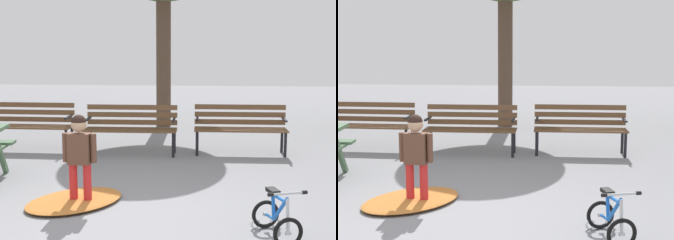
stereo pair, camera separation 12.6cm
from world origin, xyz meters
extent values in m
plane|color=gray|center=(0.00, 0.00, 0.00)|extent=(36.00, 36.00, 0.00)
cube|color=#4C6B4C|center=(-1.83, 1.56, 0.36)|extent=(0.12, 0.57, 0.76)
cube|color=brown|center=(-2.09, 3.52, 0.44)|extent=(1.60, 0.09, 0.03)
cube|color=brown|center=(-2.09, 3.40, 0.44)|extent=(1.60, 0.09, 0.03)
cube|color=brown|center=(-2.09, 3.28, 0.44)|extent=(1.60, 0.09, 0.03)
cube|color=brown|center=(-2.09, 3.16, 0.44)|extent=(1.60, 0.09, 0.03)
cube|color=brown|center=(-2.09, 3.56, 0.54)|extent=(1.60, 0.06, 0.09)
cube|color=brown|center=(-2.09, 3.56, 0.67)|extent=(1.60, 0.06, 0.09)
cube|color=brown|center=(-2.09, 3.56, 0.81)|extent=(1.60, 0.06, 0.09)
cylinder|color=black|center=(-1.34, 3.17, 0.22)|extent=(0.05, 0.05, 0.44)
cylinder|color=black|center=(-1.34, 3.53, 0.22)|extent=(0.05, 0.05, 0.44)
cube|color=black|center=(-1.34, 3.35, 0.62)|extent=(0.05, 0.40, 0.03)
cube|color=brown|center=(-0.19, 3.33, 0.44)|extent=(1.60, 0.09, 0.03)
cube|color=brown|center=(-0.19, 3.21, 0.44)|extent=(1.60, 0.09, 0.03)
cube|color=brown|center=(-0.19, 3.09, 0.44)|extent=(1.60, 0.09, 0.03)
cube|color=brown|center=(-0.19, 2.97, 0.44)|extent=(1.60, 0.09, 0.03)
cube|color=brown|center=(-0.19, 3.37, 0.54)|extent=(1.60, 0.06, 0.09)
cube|color=brown|center=(-0.19, 3.37, 0.67)|extent=(1.60, 0.06, 0.09)
cube|color=brown|center=(-0.19, 3.37, 0.81)|extent=(1.60, 0.06, 0.09)
cylinder|color=black|center=(0.56, 3.00, 0.22)|extent=(0.05, 0.05, 0.44)
cylinder|color=black|center=(0.56, 3.36, 0.22)|extent=(0.05, 0.05, 0.44)
cube|color=black|center=(0.56, 3.18, 0.62)|extent=(0.04, 0.40, 0.03)
cylinder|color=black|center=(-0.94, 2.98, 0.22)|extent=(0.05, 0.05, 0.44)
cylinder|color=black|center=(-0.94, 3.34, 0.22)|extent=(0.05, 0.05, 0.44)
cube|color=black|center=(-0.94, 3.16, 0.62)|extent=(0.04, 0.40, 0.03)
cube|color=brown|center=(1.71, 3.51, 0.44)|extent=(1.60, 0.09, 0.03)
cube|color=brown|center=(1.71, 3.39, 0.44)|extent=(1.60, 0.09, 0.03)
cube|color=brown|center=(1.71, 3.27, 0.44)|extent=(1.60, 0.09, 0.03)
cube|color=brown|center=(1.71, 3.15, 0.44)|extent=(1.60, 0.09, 0.03)
cube|color=brown|center=(1.71, 3.55, 0.54)|extent=(1.60, 0.06, 0.09)
cube|color=brown|center=(1.71, 3.55, 0.67)|extent=(1.60, 0.06, 0.09)
cube|color=brown|center=(1.71, 3.55, 0.81)|extent=(1.60, 0.06, 0.09)
cylinder|color=black|center=(2.46, 3.18, 0.22)|extent=(0.05, 0.05, 0.44)
cylinder|color=black|center=(2.46, 3.54, 0.22)|extent=(0.05, 0.05, 0.44)
cube|color=black|center=(2.46, 3.36, 0.62)|extent=(0.04, 0.40, 0.03)
cylinder|color=black|center=(0.96, 3.16, 0.22)|extent=(0.05, 0.05, 0.44)
cylinder|color=black|center=(0.96, 3.52, 0.22)|extent=(0.05, 0.05, 0.44)
cube|color=black|center=(0.96, 3.34, 0.62)|extent=(0.04, 0.40, 0.03)
cylinder|color=red|center=(-0.28, 0.45, 0.25)|extent=(0.10, 0.10, 0.50)
cube|color=black|center=(-0.28, 0.45, 0.03)|extent=(0.10, 0.17, 0.06)
cylinder|color=red|center=(-0.45, 0.46, 0.25)|extent=(0.10, 0.10, 0.50)
cube|color=black|center=(-0.45, 0.46, 0.03)|extent=(0.10, 0.17, 0.06)
cube|color=brown|center=(-0.36, 0.46, 0.68)|extent=(0.27, 0.17, 0.37)
sphere|color=tan|center=(-0.36, 0.46, 0.97)|extent=(0.18, 0.18, 0.18)
sphere|color=black|center=(-0.36, 0.46, 1.00)|extent=(0.17, 0.17, 0.17)
cylinder|color=brown|center=(-0.19, 0.45, 0.69)|extent=(0.07, 0.07, 0.35)
cylinder|color=brown|center=(-0.53, 0.47, 0.69)|extent=(0.07, 0.07, 0.35)
torus|color=black|center=(1.90, -0.63, 0.15)|extent=(0.30, 0.12, 0.30)
cylinder|color=silver|center=(1.90, -0.63, 0.15)|extent=(0.06, 0.05, 0.04)
torus|color=black|center=(1.75, -0.13, 0.15)|extent=(0.30, 0.12, 0.30)
cylinder|color=silver|center=(1.75, -0.13, 0.15)|extent=(0.06, 0.05, 0.04)
torus|color=white|center=(1.85, -0.10, 0.05)|extent=(0.11, 0.05, 0.11)
torus|color=white|center=(1.64, -0.16, 0.05)|extent=(0.11, 0.05, 0.11)
cylinder|color=blue|center=(1.85, -0.46, 0.32)|extent=(0.12, 0.30, 0.32)
cylinder|color=blue|center=(1.80, -0.30, 0.30)|extent=(0.06, 0.08, 0.27)
cylinder|color=blue|center=(1.78, -0.23, 0.16)|extent=(0.09, 0.20, 0.05)
cylinder|color=silver|center=(1.89, -0.61, 0.31)|extent=(0.05, 0.08, 0.32)
cylinder|color=blue|center=(1.84, -0.44, 0.42)|extent=(0.12, 0.32, 0.05)
cube|color=black|center=(1.79, -0.28, 0.45)|extent=(0.14, 0.19, 0.04)
cylinder|color=silver|center=(1.89, -0.59, 0.52)|extent=(0.33, 0.12, 0.02)
cylinder|color=black|center=(2.05, -0.54, 0.52)|extent=(0.06, 0.05, 0.04)
cylinder|color=black|center=(1.72, -0.64, 0.52)|extent=(0.06, 0.05, 0.04)
ellipsoid|color=#B26B2D|center=(-0.45, 0.50, 0.04)|extent=(1.48, 1.53, 0.07)
cylinder|color=brown|center=(0.10, 6.26, 1.54)|extent=(0.34, 0.34, 3.08)
camera|label=1|loc=(1.13, -5.00, 1.88)|focal=51.67mm
camera|label=2|loc=(1.26, -4.99, 1.88)|focal=51.67mm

